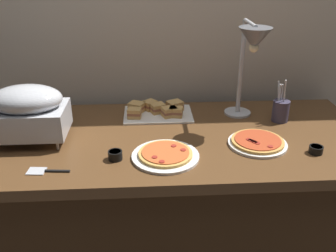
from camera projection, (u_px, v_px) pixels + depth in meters
The scene contains 11 objects.
back_wall at pixel (167, 23), 2.04m from camera, with size 4.40×0.04×2.40m, color #B7A893.
buffet_table at pixel (173, 200), 1.94m from camera, with size 1.90×0.84×0.76m.
chafing_dish at pixel (28, 110), 1.67m from camera, with size 0.34×0.24×0.27m.
heat_lamp at pixel (251, 49), 1.72m from camera, with size 0.15×0.33×0.50m.
pizza_plate_front at pixel (165, 155), 1.59m from camera, with size 0.29×0.29×0.03m.
pizza_plate_center at pixel (258, 142), 1.69m from camera, with size 0.27×0.27×0.03m.
sandwich_platter at pixel (158, 111), 1.99m from camera, with size 0.36×0.24×0.06m.
sauce_cup_near at pixel (316, 149), 1.62m from camera, with size 0.06×0.06×0.03m.
sauce_cup_far at pixel (115, 155), 1.57m from camera, with size 0.06×0.06×0.04m.
utensil_holder at pixel (281, 110), 1.91m from camera, with size 0.08×0.08×0.23m.
serving_spatula at pixel (46, 171), 1.49m from camera, with size 0.17×0.06×0.01m.
Camera 1 is at (-0.12, -1.59, 1.56)m, focal length 39.89 mm.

